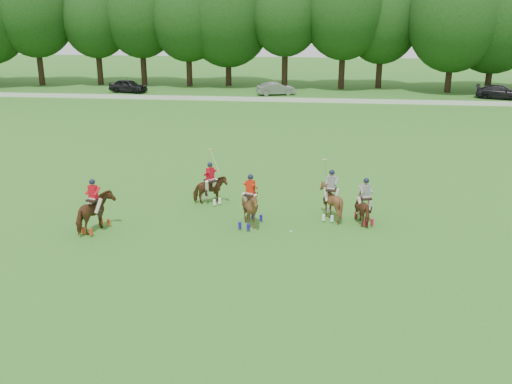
# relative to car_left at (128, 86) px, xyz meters

# --- Properties ---
(ground) EXTENTS (180.00, 180.00, 0.00)m
(ground) POSITION_rel_car_left_xyz_m (17.33, -42.50, -0.74)
(ground) COLOR #28681D
(ground) RESTS_ON ground
(tree_line) EXTENTS (117.98, 14.32, 14.75)m
(tree_line) POSITION_rel_car_left_xyz_m (17.59, 5.55, 7.49)
(tree_line) COLOR black
(tree_line) RESTS_ON ground
(boundary_rail) EXTENTS (120.00, 0.10, 0.44)m
(boundary_rail) POSITION_rel_car_left_xyz_m (17.33, -4.50, -0.52)
(boundary_rail) COLOR white
(boundary_rail) RESTS_ON ground
(car_left) EXTENTS (4.62, 2.58, 1.48)m
(car_left) POSITION_rel_car_left_xyz_m (0.00, 0.00, 0.00)
(car_left) COLOR black
(car_left) RESTS_ON ground
(car_mid) EXTENTS (4.42, 2.71, 1.37)m
(car_mid) POSITION_rel_car_left_xyz_m (16.74, 0.00, -0.05)
(car_mid) COLOR gray
(car_mid) RESTS_ON ground
(car_right) EXTENTS (5.31, 3.39, 1.43)m
(car_right) POSITION_rel_car_left_xyz_m (40.42, 0.00, -0.03)
(car_right) COLOR black
(car_right) RESTS_ON ground
(polo_red_a) EXTENTS (1.44, 2.18, 2.39)m
(polo_red_a) POSITION_rel_car_left_xyz_m (12.12, -40.34, 0.13)
(polo_red_a) COLOR #432412
(polo_red_a) RESTS_ON ground
(polo_red_b) EXTENTS (1.80, 1.82, 2.67)m
(polo_red_b) POSITION_rel_car_left_xyz_m (16.43, -36.15, -0.00)
(polo_red_b) COLOR #432412
(polo_red_b) RESTS_ON ground
(polo_red_c) EXTENTS (1.86, 1.96, 2.42)m
(polo_red_c) POSITION_rel_car_left_xyz_m (18.79, -38.97, 0.15)
(polo_red_c) COLOR #432412
(polo_red_c) RESTS_ON ground
(polo_stripe_a) EXTENTS (1.27, 1.81, 2.13)m
(polo_stripe_a) POSITION_rel_car_left_xyz_m (23.88, -37.98, 0.01)
(polo_stripe_a) COLOR #432412
(polo_stripe_a) RESTS_ON ground
(polo_stripe_b) EXTENTS (1.58, 1.71, 2.89)m
(polo_stripe_b) POSITION_rel_car_left_xyz_m (22.35, -37.56, 0.11)
(polo_stripe_b) COLOR #432412
(polo_stripe_b) RESTS_ON ground
(polo_ball) EXTENTS (0.09, 0.09, 0.09)m
(polo_ball) POSITION_rel_car_left_xyz_m (20.64, -39.54, -0.70)
(polo_ball) COLOR white
(polo_ball) RESTS_ON ground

